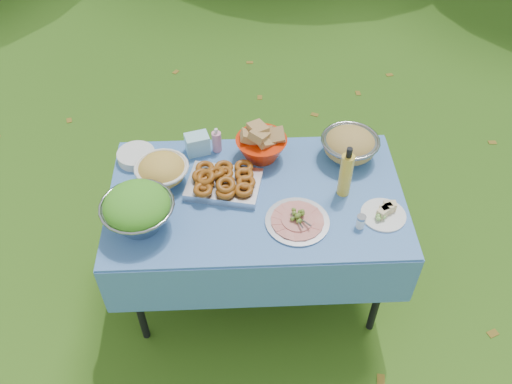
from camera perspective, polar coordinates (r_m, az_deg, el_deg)
The scene contains 14 objects.
ground at distance 3.28m, azimuth 0.03°, elevation -9.54°, with size 80.00×80.00×0.00m, color #153A0A.
picnic_table at distance 2.97m, azimuth 0.03°, elevation -5.39°, with size 1.46×0.86×0.76m, color #78A6E8.
salad_bowl at distance 2.53m, azimuth -12.37°, elevation -1.78°, with size 0.34×0.34×0.22m, color gray, non-canonical shape.
pasta_bowl_white at distance 2.74m, azimuth -9.87°, elevation 2.28°, with size 0.26×0.26×0.15m, color silver, non-canonical shape.
plate_stack at distance 2.92m, azimuth -12.49°, elevation 3.72°, with size 0.20×0.20×0.05m, color silver.
wipes_box at distance 2.90m, azimuth -6.19°, elevation 5.06°, with size 0.12×0.09×0.11m, color #9AD7E9.
sanitizer_bottle at distance 2.89m, azimuth -4.17°, elevation 5.51°, with size 0.05×0.05×0.14m, color pink.
bread_bowl at distance 2.83m, azimuth 0.57°, elevation 5.15°, with size 0.27×0.27×0.18m, color red, non-canonical shape.
pasta_bowl_steel at distance 2.88m, azimuth 9.84°, elevation 4.94°, with size 0.30×0.30×0.16m, color gray, non-canonical shape.
fried_tray at distance 2.69m, azimuth -3.40°, elevation 1.09°, with size 0.36×0.25×0.08m, color silver.
charcuterie_platter at distance 2.55m, azimuth 4.41°, elevation -2.68°, with size 0.31×0.31×0.07m, color #A0A0A6.
oil_bottle at distance 2.63m, azimuth 9.48°, elevation 2.16°, with size 0.06×0.06×0.29m, color gold.
cheese_plate at distance 2.64m, azimuth 13.34°, elevation -2.02°, with size 0.22×0.22×0.06m, color silver.
shaker at distance 2.57m, azimuth 10.98°, elevation -3.08°, with size 0.04×0.04×0.07m, color white.
Camera 1 is at (-0.08, -1.85, 2.70)m, focal length 38.00 mm.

